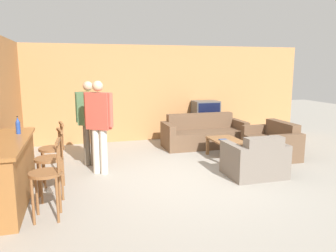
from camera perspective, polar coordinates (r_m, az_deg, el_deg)
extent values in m
plane|color=gray|center=(6.00, 3.09, -9.41)|extent=(24.00, 24.00, 0.00)
cube|color=#B27A47|center=(9.05, -4.10, 5.68)|extent=(9.40, 0.08, 2.60)
cube|color=#B27A47|center=(6.75, -27.12, 3.02)|extent=(0.08, 8.49, 2.60)
cube|color=brown|center=(5.41, -25.84, -7.55)|extent=(0.47, 2.02, 0.92)
cube|color=brown|center=(5.29, -26.25, -2.55)|extent=(0.55, 2.08, 0.05)
cylinder|color=brown|center=(4.64, -20.60, -7.73)|extent=(0.45, 0.45, 0.04)
cylinder|color=brown|center=(4.91, -21.88, -10.88)|extent=(0.04, 0.04, 0.62)
cylinder|color=brown|center=(4.64, -22.47, -12.20)|extent=(0.04, 0.04, 0.62)
cylinder|color=brown|center=(4.87, -18.33, -10.84)|extent=(0.04, 0.04, 0.62)
cylinder|color=brown|center=(4.59, -18.70, -12.17)|extent=(0.04, 0.04, 0.62)
cylinder|color=brown|center=(4.68, -18.34, -4.76)|extent=(0.02, 0.02, 0.38)
cylinder|color=brown|center=(4.60, -18.44, -5.04)|extent=(0.02, 0.02, 0.38)
cylinder|color=brown|center=(4.52, -18.55, -5.32)|extent=(0.02, 0.02, 0.38)
cylinder|color=brown|center=(4.44, -18.66, -5.61)|extent=(0.02, 0.02, 0.38)
cube|color=brown|center=(4.51, -18.64, -2.58)|extent=(0.06, 0.37, 0.04)
cylinder|color=brown|center=(5.32, -20.02, -5.42)|extent=(0.51, 0.51, 0.04)
cylinder|color=brown|center=(5.54, -21.59, -8.45)|extent=(0.04, 0.04, 0.62)
cylinder|color=brown|center=(5.26, -21.21, -9.42)|extent=(0.04, 0.04, 0.62)
cylinder|color=brown|center=(5.58, -18.50, -8.13)|extent=(0.04, 0.04, 0.62)
cylinder|color=brown|center=(5.30, -17.95, -9.08)|extent=(0.04, 0.04, 0.62)
cylinder|color=brown|center=(5.42, -18.45, -2.76)|extent=(0.02, 0.02, 0.38)
cylinder|color=brown|center=(5.34, -18.29, -2.94)|extent=(0.02, 0.02, 0.38)
cylinder|color=brown|center=(5.26, -18.13, -3.14)|extent=(0.02, 0.02, 0.38)
cylinder|color=brown|center=(5.18, -17.97, -3.34)|extent=(0.02, 0.02, 0.38)
cube|color=brown|center=(5.26, -18.34, -0.79)|extent=(0.11, 0.36, 0.04)
cylinder|color=brown|center=(5.96, -19.62, -3.76)|extent=(0.49, 0.49, 0.04)
cylinder|color=brown|center=(6.17, -20.98, -6.52)|extent=(0.04, 0.04, 0.62)
cylinder|color=brown|center=(5.89, -20.72, -7.31)|extent=(0.04, 0.04, 0.62)
cylinder|color=brown|center=(6.20, -18.20, -6.28)|extent=(0.04, 0.04, 0.62)
cylinder|color=brown|center=(5.91, -17.81, -7.05)|extent=(0.04, 0.04, 0.62)
cylinder|color=brown|center=(6.06, -18.16, -1.42)|extent=(0.02, 0.02, 0.38)
cylinder|color=brown|center=(5.97, -18.05, -1.57)|extent=(0.02, 0.02, 0.38)
cylinder|color=brown|center=(5.89, -17.93, -1.73)|extent=(0.02, 0.02, 0.38)
cylinder|color=brown|center=(5.81, -17.82, -1.89)|extent=(0.02, 0.02, 0.38)
cube|color=brown|center=(5.89, -18.10, 0.37)|extent=(0.10, 0.37, 0.04)
cube|color=brown|center=(8.42, 6.34, -2.18)|extent=(1.77, 0.86, 0.42)
cube|color=brown|center=(8.64, 5.59, 0.91)|extent=(1.77, 0.22, 0.40)
cube|color=brown|center=(8.09, 0.00, -1.85)|extent=(0.16, 0.86, 0.64)
cube|color=brown|center=(8.81, 12.18, -1.08)|extent=(0.16, 0.86, 0.64)
cube|color=#70665B|center=(6.38, 14.73, -6.52)|extent=(0.71, 0.82, 0.42)
cube|color=#70665B|center=(6.03, 16.35, -3.63)|extent=(0.71, 0.22, 0.38)
cube|color=#70665B|center=(6.58, 18.04, -5.25)|extent=(0.16, 0.82, 0.63)
cube|color=#70665B|center=(6.15, 11.28, -6.02)|extent=(0.16, 0.82, 0.63)
cube|color=brown|center=(7.84, 17.39, -3.54)|extent=(0.79, 1.01, 0.42)
cube|color=brown|center=(7.92, 19.28, -0.60)|extent=(0.22, 1.01, 0.36)
cube|color=brown|center=(8.30, 15.22, -1.97)|extent=(0.79, 0.16, 0.62)
cube|color=brown|center=(7.35, 19.94, -3.79)|extent=(0.79, 0.16, 0.62)
cube|color=brown|center=(7.40, 9.99, -2.40)|extent=(0.61, 0.86, 0.04)
cube|color=brown|center=(6.99, 9.40, -4.95)|extent=(0.06, 0.06, 0.40)
cube|color=brown|center=(7.23, 13.18, -4.58)|extent=(0.06, 0.06, 0.40)
cube|color=brown|center=(7.69, 6.90, -3.50)|extent=(0.06, 0.06, 0.40)
cube|color=brown|center=(7.90, 10.42, -3.22)|extent=(0.06, 0.06, 0.40)
cube|color=black|center=(9.34, 6.51, -0.35)|extent=(1.11, 0.55, 0.62)
cube|color=#4C4C4C|center=(9.26, 6.58, 2.94)|extent=(0.71, 0.51, 0.46)
cube|color=black|center=(9.02, 7.21, 2.74)|extent=(0.64, 0.01, 0.39)
cylinder|color=#234293|center=(5.72, -24.64, -0.32)|extent=(0.07, 0.07, 0.19)
cone|color=#234293|center=(5.70, -24.74, 1.01)|extent=(0.06, 0.06, 0.08)
cylinder|color=black|center=(5.69, -24.78, 1.48)|extent=(0.03, 0.03, 0.02)
cube|color=navy|center=(7.26, 9.66, -2.40)|extent=(0.17, 0.16, 0.02)
cylinder|color=#756B5B|center=(6.91, -12.78, -3.33)|extent=(0.13, 0.13, 0.85)
cylinder|color=#756B5B|center=(6.97, -13.95, -3.27)|extent=(0.13, 0.13, 0.85)
cube|color=#4C754C|center=(6.80, -13.63, 2.95)|extent=(0.47, 0.33, 0.67)
cylinder|color=#4C754C|center=(6.72, -11.74, 3.16)|extent=(0.09, 0.09, 0.62)
cylinder|color=#4C754C|center=(6.89, -15.48, 3.18)|extent=(0.09, 0.09, 0.62)
sphere|color=tan|center=(6.76, -13.79, 6.76)|extent=(0.19, 0.19, 0.19)
cylinder|color=silver|center=(6.34, -11.13, -4.42)|extent=(0.14, 0.14, 0.87)
cylinder|color=silver|center=(6.42, -12.38, -4.28)|extent=(0.14, 0.14, 0.87)
cube|color=#CC4C3D|center=(6.23, -12.02, 2.57)|extent=(0.48, 0.40, 0.69)
cylinder|color=#CC4C3D|center=(6.11, -9.99, 2.74)|extent=(0.09, 0.09, 0.63)
cylinder|color=#CC4C3D|center=(6.36, -13.98, 2.88)|extent=(0.09, 0.09, 0.63)
sphere|color=tan|center=(6.19, -12.18, 6.80)|extent=(0.20, 0.20, 0.20)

